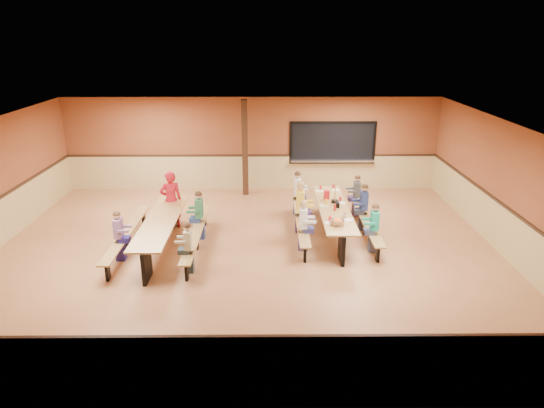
{
  "coord_description": "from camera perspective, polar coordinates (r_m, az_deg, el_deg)",
  "views": [
    {
      "loc": [
        0.52,
        -10.38,
        4.91
      ],
      "look_at": [
        0.61,
        0.2,
        1.15
      ],
      "focal_mm": 32.0,
      "sensor_mm": 36.0,
      "label": 1
    }
  ],
  "objects": [
    {
      "name": "seated_child_green_sec",
      "position": [
        12.18,
        -8.52,
        -1.34
      ],
      "size": [
        0.37,
        0.31,
        1.22
      ],
      "primitive_type": null,
      "color": "#2C6E45",
      "rests_on": "ground"
    },
    {
      "name": "punch_pitcher",
      "position": [
        12.89,
        6.45,
        1.07
      ],
      "size": [
        0.16,
        0.16,
        0.22
      ],
      "primitive_type": "cylinder",
      "color": "red",
      "rests_on": "cafeteria_table_main"
    },
    {
      "name": "chip_bowl",
      "position": [
        11.18,
        7.69,
        -2.11
      ],
      "size": [
        0.32,
        0.32,
        0.15
      ],
      "primitive_type": null,
      "color": "orange",
      "rests_on": "cafeteria_table_main"
    },
    {
      "name": "seated_child_navy_right",
      "position": [
        12.8,
        10.71,
        -0.39
      ],
      "size": [
        0.38,
        0.31,
        1.24
      ],
      "primitive_type": null,
      "color": "navy",
      "rests_on": "ground"
    },
    {
      "name": "structural_post",
      "position": [
        15.19,
        -3.2,
        6.55
      ],
      "size": [
        0.18,
        0.18,
        3.0
      ],
      "primitive_type": "cube",
      "color": "black",
      "rests_on": "ground"
    },
    {
      "name": "seated_child_tan_sec",
      "position": [
        10.53,
        -9.82,
        -5.14
      ],
      "size": [
        0.33,
        0.27,
        1.12
      ],
      "primitive_type": null,
      "color": "beige",
      "rests_on": "ground"
    },
    {
      "name": "seated_child_white_left",
      "position": [
        11.45,
        3.7,
        -2.56
      ],
      "size": [
        0.37,
        0.3,
        1.21
      ],
      "primitive_type": null,
      "color": "white",
      "rests_on": "ground"
    },
    {
      "name": "table_paddle",
      "position": [
        12.63,
        7.4,
        0.76
      ],
      "size": [
        0.16,
        0.16,
        0.56
      ],
      "color": "black",
      "rests_on": "cafeteria_table_main"
    },
    {
      "name": "ground",
      "position": [
        11.5,
        -3.04,
        -5.76
      ],
      "size": [
        12.0,
        12.0,
        0.0
      ],
      "primitive_type": "plane",
      "color": "#995E3A",
      "rests_on": "ground"
    },
    {
      "name": "standing_woman",
      "position": [
        12.96,
        -11.79,
        0.5
      ],
      "size": [
        0.66,
        0.54,
        1.54
      ],
      "primitive_type": "imported",
      "rotation": [
        0.0,
        0.0,
        3.49
      ],
      "color": "#A5121F",
      "rests_on": "ground"
    },
    {
      "name": "cafeteria_table_second",
      "position": [
        11.78,
        -12.89,
        -2.81
      ],
      "size": [
        1.91,
        3.7,
        0.74
      ],
      "color": "#A27840",
      "rests_on": "ground"
    },
    {
      "name": "seated_child_char_right",
      "position": [
        13.76,
        9.92,
        0.95
      ],
      "size": [
        0.35,
        0.29,
        1.18
      ],
      "primitive_type": null,
      "color": "#41454A",
      "rests_on": "ground"
    },
    {
      "name": "seated_child_purple_sec",
      "position": [
        11.45,
        -17.55,
        -3.63
      ],
      "size": [
        0.35,
        0.28,
        1.16
      ],
      "primitive_type": null,
      "color": "slate",
      "rests_on": "ground"
    },
    {
      "name": "seated_child_grey_left",
      "position": [
        13.73,
        3.0,
        1.29
      ],
      "size": [
        0.38,
        0.31,
        1.23
      ],
      "primitive_type": null,
      "color": "white",
      "rests_on": "ground"
    },
    {
      "name": "cafeteria_table_main",
      "position": [
        12.4,
        7.21,
        -1.32
      ],
      "size": [
        1.91,
        3.7,
        0.74
      ],
      "color": "#A27840",
      "rests_on": "ground"
    },
    {
      "name": "condiment_ketchup",
      "position": [
        12.06,
        7.41,
        -0.41
      ],
      "size": [
        0.06,
        0.06,
        0.17
      ],
      "primitive_type": "cylinder",
      "color": "#B2140F",
      "rests_on": "cafeteria_table_main"
    },
    {
      "name": "condiment_mustard",
      "position": [
        12.37,
        6.4,
        0.15
      ],
      "size": [
        0.06,
        0.06,
        0.17
      ],
      "primitive_type": "cylinder",
      "color": "yellow",
      "rests_on": "cafeteria_table_main"
    },
    {
      "name": "seated_adult_yellow",
      "position": [
        12.45,
        3.36,
        -0.41
      ],
      "size": [
        0.43,
        0.35,
        1.33
      ],
      "primitive_type": null,
      "color": "yellow",
      "rests_on": "ground"
    },
    {
      "name": "room_envelope",
      "position": [
        11.22,
        -3.1,
        -2.57
      ],
      "size": [
        12.04,
        10.04,
        3.02
      ],
      "color": "brown",
      "rests_on": "ground"
    },
    {
      "name": "kitchen_pass_through",
      "position": [
        15.86,
        7.13,
        6.95
      ],
      "size": [
        2.78,
        0.28,
        1.38
      ],
      "color": "black",
      "rests_on": "ground"
    },
    {
      "name": "seated_child_teal_right",
      "position": [
        11.58,
        11.92,
        -2.8
      ],
      "size": [
        0.35,
        0.29,
        1.18
      ],
      "primitive_type": null,
      "color": "#189474",
      "rests_on": "ground"
    },
    {
      "name": "place_settings",
      "position": [
        12.3,
        7.26,
        -0.14
      ],
      "size": [
        0.65,
        3.3,
        0.11
      ],
      "primitive_type": null,
      "color": "beige",
      "rests_on": "cafeteria_table_main"
    },
    {
      "name": "napkin_dispenser",
      "position": [
        12.32,
        7.69,
        -0.1
      ],
      "size": [
        0.1,
        0.14,
        0.13
      ],
      "primitive_type": "cube",
      "color": "black",
      "rests_on": "cafeteria_table_main"
    }
  ]
}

